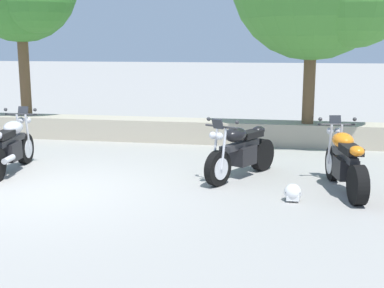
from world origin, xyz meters
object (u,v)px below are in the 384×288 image
motorcycle_black_centre (240,152)px  rider_helmet (293,193)px  motorcycle_orange_far_right (345,163)px  motorcycle_silver_near_left (11,147)px

motorcycle_black_centre → rider_helmet: (0.94, -1.29, -0.35)m
motorcycle_orange_far_right → motorcycle_silver_near_left: bearing=178.0°
motorcycle_silver_near_left → motorcycle_black_centre: same height
motorcycle_silver_near_left → motorcycle_black_centre: 4.38m
motorcycle_black_centre → rider_helmet: 1.64m
motorcycle_silver_near_left → rider_helmet: bearing=-10.3°
rider_helmet → motorcycle_silver_near_left: bearing=169.7°
motorcycle_orange_far_right → motorcycle_black_centre: bearing=163.0°
motorcycle_silver_near_left → rider_helmet: (5.31, -0.96, -0.35)m
motorcycle_orange_far_right → rider_helmet: size_ratio=7.35×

